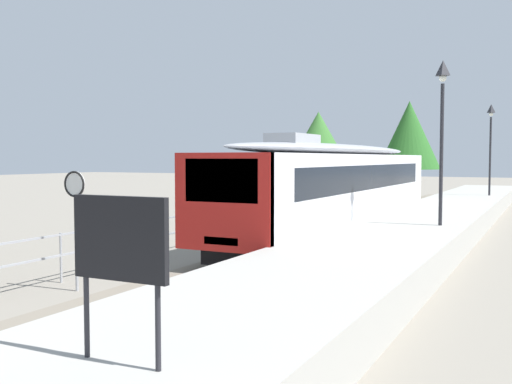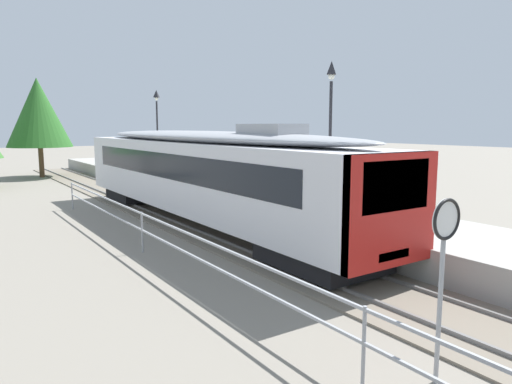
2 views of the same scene
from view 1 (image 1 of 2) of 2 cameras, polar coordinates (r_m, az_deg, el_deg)
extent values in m
plane|color=gray|center=(23.49, -0.25, -4.27)|extent=(160.00, 160.00, 0.00)
cube|color=slate|center=(22.30, 6.67, -4.62)|extent=(3.20, 60.00, 0.06)
cube|color=slate|center=(22.54, 4.94, -4.35)|extent=(0.08, 60.00, 0.08)
cube|color=slate|center=(22.06, 8.43, -4.54)|extent=(0.08, 60.00, 0.08)
cube|color=silver|center=(23.65, 8.04, 0.53)|extent=(2.80, 18.78, 2.55)
cube|color=red|center=(15.15, -3.22, -0.99)|extent=(2.80, 0.24, 2.55)
cube|color=black|center=(15.05, -3.38, 1.12)|extent=(2.13, 0.08, 1.12)
cube|color=black|center=(23.63, 8.05, 1.51)|extent=(2.82, 15.77, 0.92)
ellipsoid|color=#9EA0A5|center=(23.62, 8.07, 4.05)|extent=(2.69, 18.03, 0.44)
cube|color=#9EA0A5|center=(19.24, 3.61, 5.09)|extent=(1.10, 2.20, 0.36)
cube|color=#EAE5C6|center=(15.19, -3.34, -4.75)|extent=(1.00, 0.10, 0.20)
cube|color=black|center=(17.35, 0.59, -5.59)|extent=(2.24, 3.20, 0.55)
cube|color=black|center=(30.45, 12.21, -1.82)|extent=(2.24, 3.20, 0.55)
cube|color=#A8A59E|center=(21.37, 14.91, -3.92)|extent=(3.90, 60.00, 0.90)
cylinder|color=#232328|center=(20.07, 17.52, 3.44)|extent=(0.12, 0.12, 4.60)
pyramid|color=#232328|center=(20.28, 17.66, 11.38)|extent=(0.34, 0.34, 0.50)
sphere|color=silver|center=(20.24, 17.64, 10.48)|extent=(0.24, 0.24, 0.24)
cylinder|color=#232328|center=(37.26, 21.73, 3.23)|extent=(0.12, 0.12, 4.60)
pyramid|color=#232328|center=(37.37, 21.83, 7.52)|extent=(0.34, 0.34, 0.50)
sphere|color=silver|center=(37.34, 21.81, 7.03)|extent=(0.24, 0.24, 0.24)
cylinder|color=#232328|center=(6.88, -16.08, -11.54)|extent=(0.06, 0.06, 0.90)
cylinder|color=#232328|center=(6.29, -9.47, -12.87)|extent=(0.06, 0.06, 0.90)
cube|color=black|center=(6.40, -13.04, -4.40)|extent=(1.20, 0.08, 0.90)
cylinder|color=#9EA0A5|center=(14.32, -17.00, -4.86)|extent=(0.07, 0.07, 2.20)
cylinder|color=white|center=(14.18, -17.15, 0.74)|extent=(0.60, 0.03, 0.60)
torus|color=black|center=(14.17, -17.19, 0.74)|extent=(0.61, 0.05, 0.61)
cube|color=#9EA0A5|center=(15.38, -18.41, -3.95)|extent=(0.05, 36.00, 0.05)
cube|color=#9EA0A5|center=(15.45, -18.38, -5.84)|extent=(0.05, 36.00, 0.05)
cylinder|color=#9EA0A5|center=(15.46, -18.37, -6.07)|extent=(0.06, 0.06, 1.25)
cylinder|color=#9EA0A5|center=(22.67, -2.07, -2.96)|extent=(0.06, 0.06, 1.25)
cylinder|color=#9EA0A5|center=(30.84, 5.98, -1.31)|extent=(0.06, 0.06, 1.25)
cylinder|color=brown|center=(45.48, 14.55, 0.73)|extent=(0.36, 0.36, 2.27)
cone|color=#286023|center=(45.47, 14.61, 5.35)|extent=(4.63, 4.63, 5.07)
cylinder|color=brown|center=(42.70, 6.03, 0.37)|extent=(0.36, 0.36, 1.86)
cone|color=#38702D|center=(42.66, 6.06, 4.69)|extent=(5.19, 5.19, 4.57)
camera|label=2|loc=(16.94, -41.70, 4.89)|focal=32.97mm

